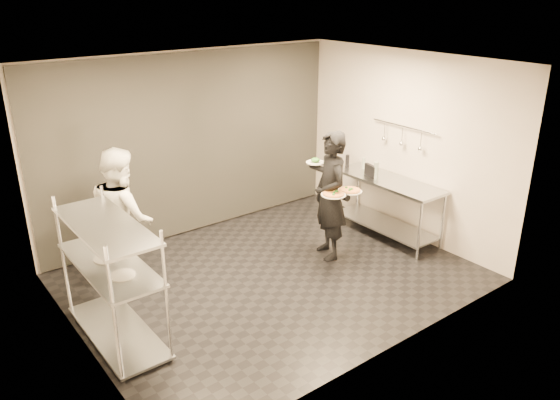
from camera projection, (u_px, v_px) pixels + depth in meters
room_shell at (222, 157)px, 7.67m from camera, size 5.00×4.00×2.80m
pass_rack at (111, 275)px, 5.82m from camera, size 0.60×1.60×1.50m
prep_counter at (387, 198)px, 8.32m from camera, size 0.60×1.80×0.92m
utensil_rail at (402, 137)px, 8.12m from camera, size 0.07×1.20×0.31m
waiter at (330, 196)px, 7.59m from camera, size 0.64×0.78×1.84m
chef at (123, 217)px, 6.92m from camera, size 0.75×0.93×1.82m
pizza_plate_near at (333, 194)px, 7.28m from camera, size 0.33×0.33×0.05m
pizza_plate_far at (350, 190)px, 7.49m from camera, size 0.33×0.33×0.05m
salad_plate at (315, 161)px, 7.58m from camera, size 0.26×0.26×0.07m
pos_monitor at (371, 171)px, 8.30m from camera, size 0.10×0.27×0.19m
bottle_green at (376, 171)px, 8.19m from camera, size 0.07×0.07×0.27m
bottle_clear at (364, 163)px, 8.68m from camera, size 0.05×0.05×0.17m
bottle_dark at (347, 161)px, 8.72m from camera, size 0.06×0.06×0.21m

